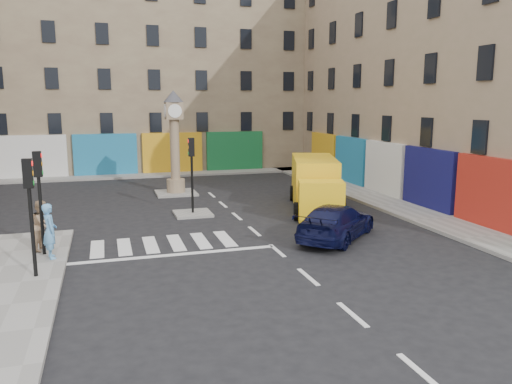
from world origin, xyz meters
name	(u,v)px	position (x,y,z in m)	size (l,w,h in m)	color
ground	(286,259)	(0.00, 0.00, 0.00)	(120.00, 120.00, 0.00)	black
sidewalk_right	(365,195)	(8.70, 10.00, 0.07)	(2.60, 30.00, 0.15)	gray
sidewalk_far	(134,175)	(-4.00, 22.20, 0.07)	(32.00, 2.40, 0.15)	gray
island_near	(193,214)	(-2.00, 8.00, 0.06)	(1.80, 1.80, 0.12)	gray
island_far	(176,193)	(-2.00, 14.00, 0.06)	(2.40, 2.40, 0.12)	gray
building_right	(463,61)	(15.00, 10.00, 8.00)	(10.00, 30.00, 16.00)	#947A61
building_far	(126,66)	(-4.00, 28.00, 8.50)	(32.00, 10.00, 17.00)	#8C7C5D
traffic_light_left_near	(30,199)	(-8.30, 0.20, 2.62)	(0.28, 0.22, 3.70)	black
traffic_light_left_far	(39,186)	(-8.30, 2.60, 2.62)	(0.28, 0.22, 3.70)	black
traffic_light_island	(192,163)	(-2.00, 8.00, 2.59)	(0.28, 0.22, 3.70)	black
clock_pillar	(174,136)	(-2.00, 14.00, 3.55)	(1.20, 1.20, 6.10)	#947A61
navy_sedan	(336,222)	(2.86, 1.89, 0.71)	(2.00, 4.92, 1.43)	black
yellow_van	(315,184)	(4.44, 7.69, 1.29)	(4.29, 7.46, 2.60)	yellow
pedestrian_blue	(50,231)	(-8.00, 2.04, 1.12)	(0.71, 0.47, 1.95)	#5997CD
pedestrian_tan	(43,225)	(-8.35, 3.19, 1.08)	(0.91, 0.71, 1.86)	tan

